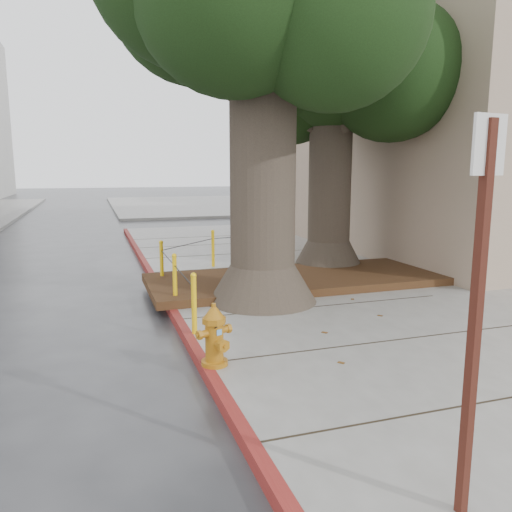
{
  "coord_description": "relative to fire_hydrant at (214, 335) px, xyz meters",
  "views": [
    {
      "loc": [
        -3.28,
        -5.96,
        2.6
      ],
      "look_at": [
        -0.58,
        2.24,
        1.1
      ],
      "focal_mm": 35.0,
      "sensor_mm": 36.0,
      "label": 1
    }
  ],
  "objects": [
    {
      "name": "ground",
      "position": [
        1.9,
        0.1,
        -0.54
      ],
      "size": [
        140.0,
        140.0,
        0.0
      ],
      "primitive_type": "plane",
      "color": "#28282B",
      "rests_on": "ground"
    },
    {
      "name": "planter_bed",
      "position": [
        2.8,
        4.0,
        -0.31
      ],
      "size": [
        6.4,
        2.6,
        0.16
      ],
      "primitive_type": "cube",
      "color": "black",
      "rests_on": "sidewalk_main"
    },
    {
      "name": "sidewalk_far",
      "position": [
        7.9,
        30.1,
        -0.47
      ],
      "size": [
        16.0,
        20.0,
        0.15
      ],
      "primitive_type": "cube",
      "color": "slate",
      "rests_on": "ground"
    },
    {
      "name": "building_side_white",
      "position": [
        17.9,
        26.1,
        3.96
      ],
      "size": [
        10.0,
        10.0,
        9.0
      ],
      "primitive_type": "cube",
      "color": "silver",
      "rests_on": "ground"
    },
    {
      "name": "tree_far",
      "position": [
        4.53,
        5.42,
        4.47
      ],
      "size": [
        4.5,
        3.8,
        7.17
      ],
      "color": "#4C3F33",
      "rests_on": "sidewalk_main"
    },
    {
      "name": "signpost",
      "position": [
        1.05,
        -3.24,
        1.19
      ],
      "size": [
        0.28,
        0.07,
        2.8
      ],
      "rotation": [
        0.0,
        0.0,
        0.12
      ],
      "color": "#471911",
      "rests_on": "sidewalk_main"
    },
    {
      "name": "building_corner",
      "position": [
        11.9,
        8.6,
        4.46
      ],
      "size": [
        12.0,
        13.0,
        10.0
      ],
      "primitive_type": "cube",
      "color": "gray",
      "rests_on": "ground"
    },
    {
      "name": "tree_near",
      "position": [
        1.92,
        2.92,
        4.84
      ],
      "size": [
        4.5,
        3.8,
        7.68
      ],
      "color": "#4C3F33",
      "rests_on": "sidewalk_main"
    },
    {
      "name": "car_silver",
      "position": [
        6.9,
        17.2,
        0.07
      ],
      "size": [
        3.78,
        1.91,
        1.23
      ],
      "primitive_type": "imported",
      "rotation": [
        0.0,
        0.0,
        1.7
      ],
      "color": "#B5B5BA",
      "rests_on": "ground"
    },
    {
      "name": "fire_hydrant",
      "position": [
        0.0,
        0.0,
        0.0
      ],
      "size": [
        0.43,
        0.43,
        0.81
      ],
      "rotation": [
        0.0,
        0.0,
        0.34
      ],
      "color": "#AF6A11",
      "rests_on": "sidewalk_main"
    },
    {
      "name": "bollard_ring",
      "position": [
        1.03,
        4.47,
        0.12
      ],
      "size": [
        3.79,
        5.39,
        0.95
      ],
      "color": "yellow",
      "rests_on": "sidewalk_main"
    },
    {
      "name": "curb_red",
      "position": [
        -0.1,
        2.6,
        -0.47
      ],
      "size": [
        0.14,
        26.0,
        0.16
      ],
      "primitive_type": "cube",
      "color": "maroon",
      "rests_on": "ground"
    },
    {
      "name": "car_red",
      "position": [
        13.43,
        19.73,
        0.05
      ],
      "size": [
        3.62,
        1.29,
        1.19
      ],
      "primitive_type": "imported",
      "rotation": [
        0.0,
        0.0,
        1.58
      ],
      "color": "maroon",
      "rests_on": "ground"
    },
    {
      "name": "building_side_grey",
      "position": [
        23.9,
        32.1,
        5.46
      ],
      "size": [
        12.0,
        14.0,
        12.0
      ],
      "primitive_type": "cube",
      "color": "slate",
      "rests_on": "ground"
    }
  ]
}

